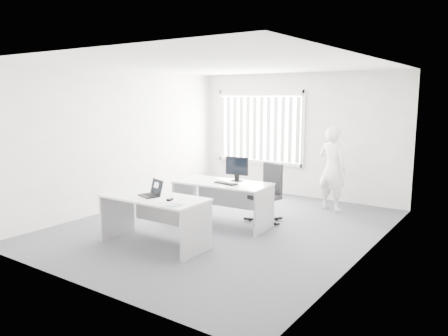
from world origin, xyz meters
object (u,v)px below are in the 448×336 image
Objects in this scene: laptop at (149,188)px; desk_far at (222,194)px; desk_near at (154,210)px; person at (332,169)px; office_chair at (266,204)px; monitor at (237,169)px.

desk_far is at bearing 96.14° from laptop.
person is at bearing 66.47° from desk_near.
office_chair is 3.34× the size of laptop.
desk_near is at bearing -109.58° from monitor.
office_chair is (0.80, 2.10, -0.22)m from desk_near.
laptop is (-1.55, -3.60, 0.04)m from person.
person reaches higher than monitor.
monitor is (0.39, 1.73, 0.44)m from desk_near.
person is 5.31× the size of laptop.
monitor is (-0.41, -0.37, 0.66)m from office_chair.
person is (0.68, 1.47, 0.52)m from office_chair.
desk_far is 1.64× the size of office_chair.
office_chair is (0.55, 0.61, -0.23)m from desk_far.
person is 2.14m from monitor.
monitor is at bearing 93.09° from laptop.
person is at bearing 52.87° from monitor.
person is (1.47, 3.57, 0.30)m from desk_near.
office_chair is 2.36m from laptop.
desk_far is 5.47× the size of laptop.
laptop is (-0.08, -0.03, 0.34)m from desk_near.
person reaches higher than desk_near.
laptop is at bearing -97.06° from office_chair.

